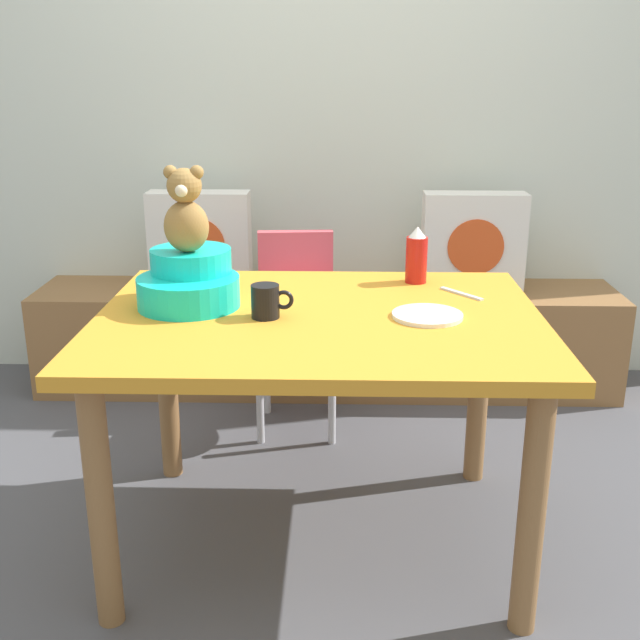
% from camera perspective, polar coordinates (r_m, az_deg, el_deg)
% --- Properties ---
extents(ground_plane, '(8.00, 8.00, 0.00)m').
position_cam_1_polar(ground_plane, '(2.54, -0.06, -15.67)').
color(ground_plane, '#4C4C51').
extents(back_wall, '(4.40, 0.10, 2.60)m').
position_cam_1_polar(back_wall, '(3.62, 0.62, 16.33)').
color(back_wall, silver).
rests_on(back_wall, ground_plane).
extents(window_bench, '(2.60, 0.44, 0.46)m').
position_cam_1_polar(window_bench, '(3.55, 0.49, -1.34)').
color(window_bench, olive).
rests_on(window_bench, ground_plane).
extents(pillow_floral_left, '(0.44, 0.15, 0.44)m').
position_cam_1_polar(pillow_floral_left, '(3.46, -8.79, 5.68)').
color(pillow_floral_left, white).
rests_on(pillow_floral_left, window_bench).
extents(pillow_floral_right, '(0.44, 0.15, 0.44)m').
position_cam_1_polar(pillow_floral_right, '(3.46, 11.16, 5.53)').
color(pillow_floral_right, white).
rests_on(pillow_floral_right, window_bench).
extents(book_stack, '(0.20, 0.14, 0.06)m').
position_cam_1_polar(book_stack, '(3.48, -1.74, 2.74)').
color(book_stack, brown).
rests_on(book_stack, window_bench).
extents(dining_table, '(1.27, 0.97, 0.74)m').
position_cam_1_polar(dining_table, '(2.25, -0.07, -2.01)').
color(dining_table, orange).
rests_on(dining_table, ground_plane).
extents(highchair, '(0.34, 0.47, 0.79)m').
position_cam_1_polar(highchair, '(3.05, -1.70, 1.10)').
color(highchair, '#D84C59').
rests_on(highchair, ground_plane).
extents(infant_seat_teal, '(0.30, 0.33, 0.16)m').
position_cam_1_polar(infant_seat_teal, '(2.32, -9.56, 2.82)').
color(infant_seat_teal, '#13CBBA').
rests_on(infant_seat_teal, dining_table).
extents(teddy_bear, '(0.13, 0.12, 0.25)m').
position_cam_1_polar(teddy_bear, '(2.28, -9.84, 7.84)').
color(teddy_bear, olive).
rests_on(teddy_bear, infant_seat_teal).
extents(ketchup_bottle, '(0.07, 0.07, 0.18)m').
position_cam_1_polar(ketchup_bottle, '(2.55, 7.10, 4.66)').
color(ketchup_bottle, red).
rests_on(ketchup_bottle, dining_table).
extents(coffee_mug, '(0.12, 0.08, 0.09)m').
position_cam_1_polar(coffee_mug, '(2.18, -3.96, 1.38)').
color(coffee_mug, black).
rests_on(coffee_mug, dining_table).
extents(dinner_plate_near, '(0.20, 0.20, 0.01)m').
position_cam_1_polar(dinner_plate_near, '(2.21, 7.89, 0.34)').
color(dinner_plate_near, white).
rests_on(dinner_plate_near, dining_table).
extents(table_fork, '(0.12, 0.14, 0.01)m').
position_cam_1_polar(table_fork, '(2.45, 10.33, 1.92)').
color(table_fork, silver).
rests_on(table_fork, dining_table).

